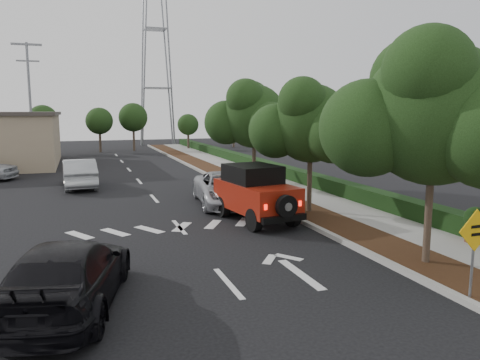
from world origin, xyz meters
name	(u,v)px	position (x,y,z in m)	size (l,w,h in m)	color
ground	(228,283)	(0.00, 0.00, 0.00)	(120.00, 120.00, 0.00)	black
curb	(243,192)	(4.60, 12.00, 0.07)	(0.20, 70.00, 0.15)	#9E9B93
planting_strip	(261,191)	(5.60, 12.00, 0.06)	(1.80, 70.00, 0.12)	black
sidewalk	(293,189)	(7.50, 12.00, 0.06)	(2.00, 70.00, 0.12)	gray
hedge	(316,182)	(8.90, 12.00, 0.40)	(0.80, 70.00, 0.80)	black
transmission_tower	(158,145)	(6.00, 48.00, 0.00)	(7.00, 4.00, 28.00)	slate
street_tree_near	(425,265)	(5.60, -0.50, 0.00)	(3.80, 3.80, 5.92)	black
street_tree_mid	(309,214)	(5.60, 6.50, 0.00)	(3.20, 3.20, 5.32)	black
street_tree_far	(254,189)	(5.60, 13.00, 0.00)	(3.40, 3.40, 5.62)	black
light_pole_a	(35,170)	(-6.50, 26.00, 0.00)	(2.00, 0.22, 9.00)	slate
light_pole_b	(34,156)	(-7.50, 38.00, 0.00)	(2.00, 0.22, 9.00)	slate
red_jeep	(254,193)	(2.99, 6.15, 1.11)	(2.41, 4.40, 2.18)	black
silver_suv_ahead	(226,189)	(2.85, 9.37, 0.74)	(2.47, 5.35, 1.49)	#AAACB2
black_suv_oncoming	(68,275)	(-3.73, -0.30, 0.76)	(2.12, 5.21, 1.51)	black
silver_sedan_oncoming	(79,173)	(-3.42, 16.80, 0.80)	(1.69, 4.86, 1.60)	#B1B5B9
speed_hump_sign	(475,241)	(4.80, -2.88, 1.41)	(0.96, 0.09, 2.03)	slate
terracotta_planter	(475,221)	(8.40, 0.58, 0.81)	(0.69, 0.69, 1.20)	brown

